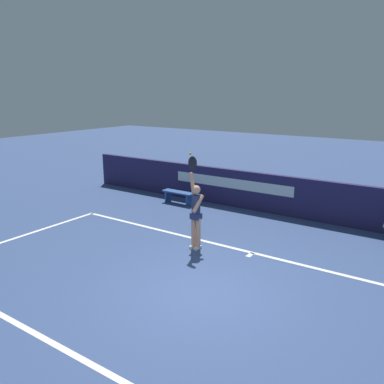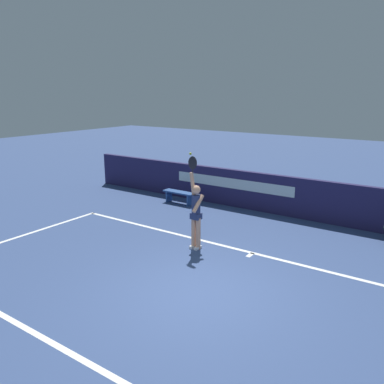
% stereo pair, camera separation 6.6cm
% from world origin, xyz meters
% --- Properties ---
extents(ground_plane, '(60.00, 60.00, 0.00)m').
position_xyz_m(ground_plane, '(0.00, 0.00, 0.00)').
color(ground_plane, '#334777').
extents(court_lines, '(12.22, 5.41, 0.00)m').
position_xyz_m(court_lines, '(0.00, -0.14, 0.00)').
color(court_lines, white).
rests_on(court_lines, ground).
extents(back_wall, '(18.08, 0.20, 1.34)m').
position_xyz_m(back_wall, '(-0.01, 6.00, 0.67)').
color(back_wall, '#221E49').
rests_on(back_wall, ground).
extents(tennis_player, '(0.45, 0.44, 2.48)m').
position_xyz_m(tennis_player, '(-1.40, 1.92, 1.02)').
color(tennis_player, tan).
rests_on(tennis_player, ground).
extents(tennis_ball, '(0.07, 0.07, 0.07)m').
position_xyz_m(tennis_ball, '(-1.62, 2.00, 2.50)').
color(tennis_ball, '#C7D92E').
extents(courtside_bench_far, '(1.28, 0.38, 0.45)m').
position_xyz_m(courtside_bench_far, '(-4.33, 5.16, 0.34)').
color(courtside_bench_far, '#294C8D').
rests_on(courtside_bench_far, ground).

